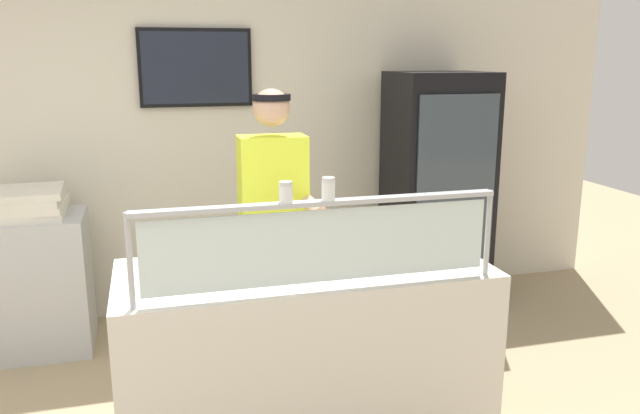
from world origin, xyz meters
The scene contains 12 objects.
ground_plane centered at (0.88, 1.00, 0.00)m, with size 12.00×12.00×0.00m, color tan.
shop_rear_unit centered at (0.88, 2.40, 1.36)m, with size 6.17×0.13×2.70m.
serving_counter centered at (0.88, 0.37, 0.47)m, with size 1.77×0.75×0.95m, color silver.
sneeze_guard centered at (0.88, 0.06, 1.21)m, with size 1.59×0.06×0.40m.
pizza_tray centered at (0.99, 0.48, 0.97)m, with size 0.43×0.43×0.04m.
pizza_server centered at (0.99, 0.46, 0.99)m, with size 0.07×0.28×0.01m, color #ADAFB7.
parmesan_shaker centered at (0.73, 0.06, 1.39)m, with size 0.06×0.06×0.09m.
pepper_flake_shaker centered at (0.91, 0.06, 1.39)m, with size 0.06×0.06×0.10m.
worker_figure centered at (0.87, 1.05, 1.01)m, with size 0.41×0.50×1.76m.
drink_fridge centered at (2.33, 1.95, 0.91)m, with size 0.72×0.63×1.82m.
prep_shelf centered at (-0.59, 1.91, 0.46)m, with size 0.70×0.55×0.92m, color #B7BABF.
pizza_box_stack centered at (-0.59, 1.91, 1.01)m, with size 0.49×0.49×0.18m.
Camera 1 is at (0.20, -2.42, 1.94)m, focal length 35.58 mm.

